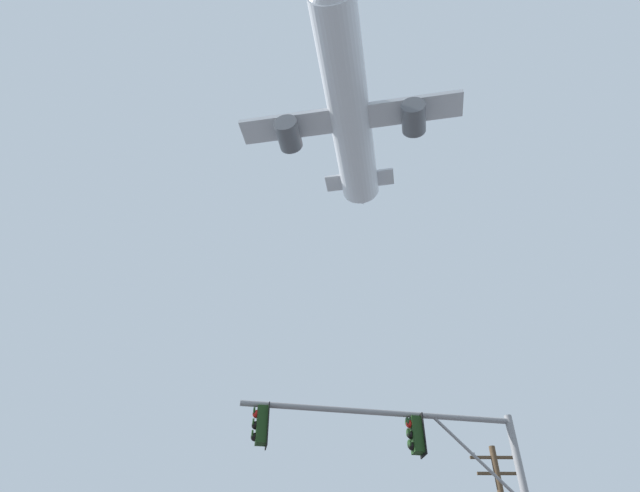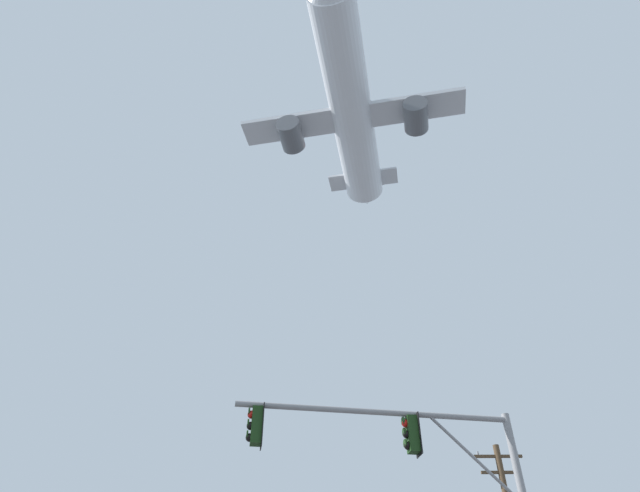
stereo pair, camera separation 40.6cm
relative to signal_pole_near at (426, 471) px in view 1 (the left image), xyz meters
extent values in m
cylinder|color=gray|center=(-1.06, -0.18, 1.38)|extent=(7.08, 1.36, 0.15)
cylinder|color=gray|center=(1.41, 0.24, 0.34)|extent=(2.18, 0.45, 2.15)
cube|color=#193814|center=(-4.02, -0.69, 0.86)|extent=(0.31, 0.36, 0.90)
cylinder|color=#193814|center=(-4.02, -0.69, 1.37)|extent=(0.05, 0.05, 0.12)
cube|color=black|center=(-3.88, -0.67, 0.86)|extent=(0.10, 0.46, 1.04)
sphere|color=red|center=(-4.17, -0.71, 1.13)|extent=(0.20, 0.20, 0.20)
cylinder|color=#193814|center=(-4.23, -0.72, 1.19)|extent=(0.07, 0.21, 0.21)
sphere|color=black|center=(-4.17, -0.71, 0.85)|extent=(0.20, 0.20, 0.20)
cylinder|color=#193814|center=(-4.23, -0.72, 0.91)|extent=(0.07, 0.21, 0.21)
sphere|color=black|center=(-4.17, -0.71, 0.57)|extent=(0.20, 0.20, 0.20)
cylinder|color=#193814|center=(-4.23, -0.72, 0.63)|extent=(0.07, 0.21, 0.21)
cube|color=#193814|center=(-0.14, -0.02, 0.86)|extent=(0.31, 0.36, 0.90)
cylinder|color=#193814|center=(-0.14, -0.02, 1.37)|extent=(0.05, 0.05, 0.12)
cube|color=black|center=(0.00, 0.00, 0.86)|extent=(0.10, 0.46, 1.04)
sphere|color=red|center=(-0.29, -0.05, 1.13)|extent=(0.20, 0.20, 0.20)
cylinder|color=#193814|center=(-0.35, -0.06, 1.19)|extent=(0.07, 0.21, 0.21)
sphere|color=black|center=(-0.29, -0.05, 0.85)|extent=(0.20, 0.20, 0.20)
cylinder|color=#193814|center=(-0.35, -0.06, 0.91)|extent=(0.07, 0.21, 0.21)
sphere|color=black|center=(-0.29, -0.05, 0.57)|extent=(0.20, 0.20, 0.20)
cylinder|color=#193814|center=(-0.35, -0.06, 0.63)|extent=(0.07, 0.21, 0.21)
cube|color=brown|center=(5.56, 11.47, 3.66)|extent=(2.20, 0.12, 0.12)
cube|color=brown|center=(5.56, 11.47, 2.96)|extent=(1.80, 0.12, 0.12)
cylinder|color=gray|center=(4.66, 11.47, 3.78)|extent=(0.10, 0.10, 0.18)
cylinder|color=gray|center=(6.46, 11.47, 3.78)|extent=(0.10, 0.10, 0.18)
cylinder|color=white|center=(-0.22, 12.09, 30.13)|extent=(6.47, 18.67, 3.27)
cone|color=white|center=(1.57, 22.04, 30.13)|extent=(3.10, 2.50, 2.78)
cube|color=silver|center=(-0.13, 12.59, 29.64)|extent=(17.49, 5.28, 0.37)
cylinder|color=#595B60|center=(4.66, 11.73, 28.66)|extent=(2.24, 2.74, 1.84)
cylinder|color=#595B60|center=(-4.91, 13.45, 28.66)|extent=(2.24, 2.74, 1.84)
cube|color=#B21E1E|center=(1.19, 19.93, 31.97)|extent=(0.75, 2.86, 3.88)
cube|color=silver|center=(1.23, 20.13, 30.44)|extent=(6.36, 2.89, 0.20)
camera|label=1|loc=(-2.75, -13.44, -3.59)|focal=29.45mm
camera|label=2|loc=(-2.35, -13.44, -3.59)|focal=29.45mm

